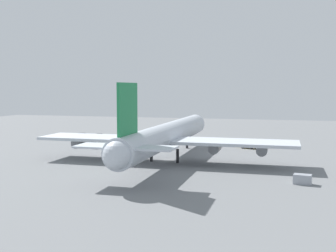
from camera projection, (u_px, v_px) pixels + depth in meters
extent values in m
plane|color=slate|center=(168.00, 160.00, 104.87)|extent=(283.56, 283.56, 0.00)
cylinder|color=silver|center=(168.00, 135.00, 104.31)|extent=(65.47, 5.92, 5.92)
sphere|color=silver|center=(195.00, 124.00, 135.74)|extent=(5.80, 5.80, 5.80)
sphere|color=silver|center=(117.00, 155.00, 72.89)|extent=(5.03, 5.03, 5.03)
cube|color=#1E7F47|center=(128.00, 109.00, 77.22)|extent=(9.17, 0.50, 9.48)
cube|color=silver|center=(150.00, 148.00, 75.32)|extent=(5.89, 8.88, 0.36)
cube|color=silver|center=(101.00, 146.00, 77.83)|extent=(5.89, 8.88, 0.36)
cube|color=silver|center=(233.00, 142.00, 96.91)|extent=(11.13, 29.15, 0.70)
cube|color=silver|center=(101.00, 138.00, 105.59)|extent=(11.13, 29.15, 0.70)
cylinder|color=gray|center=(215.00, 148.00, 99.17)|extent=(4.74, 2.49, 2.49)
cylinder|color=gray|center=(262.00, 150.00, 96.31)|extent=(4.74, 2.49, 2.49)
cylinder|color=gray|center=(119.00, 144.00, 105.53)|extent=(4.74, 2.49, 2.49)
cylinder|color=gray|center=(80.00, 143.00, 108.39)|extent=(4.74, 2.49, 2.49)
cylinder|color=black|center=(187.00, 143.00, 124.84)|extent=(0.70, 0.70, 3.26)
cylinder|color=black|center=(178.00, 156.00, 100.72)|extent=(0.70, 0.70, 3.26)
cylinder|color=black|center=(151.00, 155.00, 102.44)|extent=(0.70, 0.70, 3.26)
cube|color=#333338|center=(82.00, 135.00, 148.14)|extent=(2.38, 2.47, 1.59)
cube|color=#232328|center=(77.00, 135.00, 149.87)|extent=(3.01, 3.84, 1.20)
cylinder|color=black|center=(80.00, 138.00, 147.52)|extent=(0.63, 0.94, 0.90)
cylinder|color=black|center=(84.00, 137.00, 148.97)|extent=(0.63, 0.94, 0.90)
cylinder|color=black|center=(74.00, 137.00, 149.65)|extent=(0.63, 0.94, 0.90)
cylinder|color=black|center=(78.00, 136.00, 151.10)|extent=(0.63, 0.94, 0.90)
cube|color=#333338|center=(99.00, 136.00, 147.63)|extent=(1.76, 2.14, 1.54)
cube|color=#232328|center=(99.00, 137.00, 145.60)|extent=(3.30, 2.63, 1.00)
cylinder|color=black|center=(102.00, 138.00, 147.58)|extent=(0.83, 0.51, 0.79)
cylinder|color=black|center=(96.00, 138.00, 147.50)|extent=(0.83, 0.51, 0.79)
cylinder|color=black|center=(101.00, 139.00, 145.03)|extent=(0.83, 0.51, 0.79)
cylinder|color=black|center=(95.00, 139.00, 144.95)|extent=(0.83, 0.51, 0.79)
cube|color=silver|center=(93.00, 144.00, 125.02)|extent=(2.59, 2.24, 1.62)
cube|color=#232328|center=(86.00, 144.00, 126.30)|extent=(2.99, 3.98, 1.37)
cylinder|color=black|center=(90.00, 147.00, 124.09)|extent=(0.49, 1.00, 0.96)
cylinder|color=black|center=(95.00, 146.00, 126.22)|extent=(0.49, 1.00, 0.96)
cylinder|color=black|center=(81.00, 146.00, 125.66)|extent=(0.49, 1.00, 0.96)
cylinder|color=black|center=(86.00, 145.00, 127.79)|extent=(0.49, 1.00, 0.96)
cube|color=yellow|center=(254.00, 145.00, 123.48)|extent=(2.55, 2.30, 1.63)
cube|color=yellow|center=(246.00, 145.00, 124.89)|extent=(3.03, 3.56, 1.07)
cylinder|color=black|center=(252.00, 148.00, 122.68)|extent=(0.55, 0.84, 0.79)
cylinder|color=black|center=(255.00, 147.00, 124.49)|extent=(0.55, 0.84, 0.79)
cylinder|color=black|center=(243.00, 147.00, 124.40)|extent=(0.55, 0.84, 0.79)
cylinder|color=black|center=(246.00, 146.00, 126.21)|extent=(0.55, 0.84, 0.79)
cube|color=#999EA8|center=(302.00, 179.00, 78.50)|extent=(2.48, 3.45, 1.82)
cone|color=orange|center=(202.00, 143.00, 134.82)|extent=(0.52, 0.52, 0.74)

